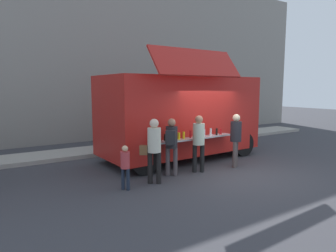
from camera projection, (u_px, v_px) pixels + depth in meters
The scene contains 10 objects.
ground_plane at pixel (234, 173), 9.18m from camera, with size 60.00×60.00×0.00m, color #38383D.
curb_strip at pixel (52, 156), 11.10m from camera, with size 28.00×1.60×0.15m, color #9E998E.
building_behind at pixel (53, 51), 14.36m from camera, with size 32.00×2.40×8.67m, color gray.
food_truck_main at pixel (181, 114), 10.86m from camera, with size 5.88×3.36×3.81m.
trash_bin at pixel (224, 130), 15.25m from camera, with size 0.60×0.60×0.92m, color #2E643A.
customer_front_ordering at pixel (199, 139), 9.10m from camera, with size 0.36×0.36×1.76m.
customer_mid_with_backpack at pixel (171, 141), 8.71m from camera, with size 0.51×0.54×1.71m.
customer_rear_waiting at pixel (154, 145), 8.00m from camera, with size 0.54×0.48×1.78m.
customer_extra_browsing at pixel (236, 136), 9.70m from camera, with size 0.36×0.36×1.75m.
child_near_queue at pixel (125, 163), 7.55m from camera, with size 0.23×0.23×1.15m.
Camera 1 is at (-6.52, -6.42, 2.59)m, focal length 31.88 mm.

